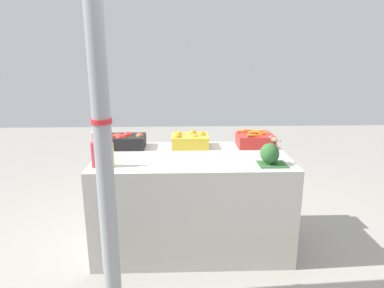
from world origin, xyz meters
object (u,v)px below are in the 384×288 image
(apple_crate, at_px, (126,140))
(carrot_crate, at_px, (255,140))
(juice_bottle_ruby, at_px, (96,152))
(sparrow_bird, at_px, (274,140))
(support_pole, at_px, (103,140))
(broccoli_pile, at_px, (270,154))
(orange_crate, at_px, (190,140))
(juice_bottle_golden, at_px, (110,153))

(apple_crate, bearing_deg, carrot_crate, 0.30)
(juice_bottle_ruby, bearing_deg, sparrow_bird, 0.78)
(support_pole, bearing_deg, sparrow_bird, 22.45)
(carrot_crate, bearing_deg, broccoli_pile, -89.56)
(sparrow_bird, bearing_deg, support_pole, 88.49)
(carrot_crate, height_order, broccoli_pile, broccoli_pile)
(apple_crate, bearing_deg, orange_crate, 0.42)
(support_pole, height_order, juice_bottle_golden, support_pole)
(broccoli_pile, bearing_deg, sparrow_bird, -3.08)
(broccoli_pile, xyz_separation_m, juice_bottle_ruby, (-1.35, -0.02, 0.04))
(broccoli_pile, relative_size, juice_bottle_ruby, 0.78)
(carrot_crate, bearing_deg, orange_crate, -179.82)
(support_pole, height_order, orange_crate, support_pole)
(apple_crate, relative_size, carrot_crate, 1.00)
(juice_bottle_golden, bearing_deg, orange_crate, 40.71)
(orange_crate, xyz_separation_m, sparrow_bird, (0.64, -0.52, 0.13))
(carrot_crate, bearing_deg, sparrow_bird, -87.04)
(support_pole, distance_m, broccoli_pile, 1.30)
(sparrow_bird, bearing_deg, carrot_crate, -21.00)
(sparrow_bird, bearing_deg, broccoli_pile, 62.95)
(apple_crate, height_order, juice_bottle_ruby, juice_bottle_ruby)
(support_pole, height_order, sparrow_bird, support_pole)
(carrot_crate, height_order, juice_bottle_golden, juice_bottle_golden)
(broccoli_pile, bearing_deg, juice_bottle_golden, -179.08)
(orange_crate, height_order, carrot_crate, carrot_crate)
(broccoli_pile, height_order, juice_bottle_golden, juice_bottle_golden)
(carrot_crate, relative_size, juice_bottle_ruby, 1.18)
(apple_crate, distance_m, broccoli_pile, 1.31)
(orange_crate, bearing_deg, juice_bottle_ruby, -143.65)
(juice_bottle_ruby, height_order, juice_bottle_golden, juice_bottle_ruby)
(juice_bottle_ruby, bearing_deg, support_pole, -70.05)
(support_pole, height_order, broccoli_pile, support_pole)
(support_pole, bearing_deg, broccoli_pile, 22.90)
(apple_crate, height_order, juice_bottle_golden, juice_bottle_golden)
(orange_crate, distance_m, juice_bottle_ruby, 0.91)
(orange_crate, bearing_deg, juice_bottle_golden, -139.29)
(support_pole, bearing_deg, carrot_crate, 41.02)
(apple_crate, distance_m, carrot_crate, 1.20)
(orange_crate, height_order, juice_bottle_golden, juice_bottle_golden)
(carrot_crate, distance_m, sparrow_bird, 0.54)
(apple_crate, height_order, carrot_crate, carrot_crate)
(broccoli_pile, xyz_separation_m, juice_bottle_golden, (-1.24, -0.02, 0.03))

